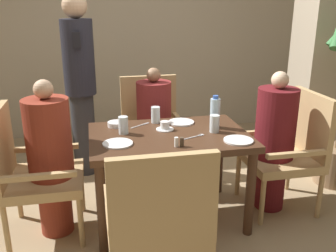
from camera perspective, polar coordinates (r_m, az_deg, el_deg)
ground_plane at (r=3.14m, az=0.15°, el=-13.70°), size 16.00×16.00×0.00m
wall_back at (r=4.89m, az=-5.47°, el=15.18°), size 8.00×0.06×2.80m
pillar_stone at (r=4.17m, az=22.50°, el=12.67°), size 0.44×0.44×2.70m
dining_table at (r=2.86m, az=0.16°, el=-3.15°), size 1.19×0.80×0.72m
chair_left_side at (r=2.88m, az=-20.33°, el=-6.23°), size 0.56×0.56×0.98m
diner_in_left_chair at (r=2.83m, az=-17.45°, el=-4.61°), size 0.32×0.32×1.17m
chair_far_side at (r=3.66m, az=-2.52°, el=0.16°), size 0.56×0.56×0.98m
diner_in_far_chair at (r=3.50m, az=-2.13°, el=0.13°), size 0.32×0.32×1.11m
chair_right_side at (r=3.25m, az=18.17°, el=-3.19°), size 0.56×0.56×0.98m
diner_in_right_chair at (r=3.15m, az=15.89°, el=-2.17°), size 0.32×0.32×1.17m
chair_near_corner at (r=2.13m, az=-1.54°, el=-14.09°), size 0.56×0.56×0.98m
standing_host at (r=3.70m, az=-13.23°, el=6.58°), size 0.30×0.33×1.75m
plate_main_left at (r=2.73m, az=10.68°, el=-2.16°), size 0.21×0.21×0.01m
plate_main_right at (r=3.08m, az=2.00°, el=0.59°), size 0.21×0.21×0.01m
plate_dessert_center at (r=2.64m, az=-7.67°, el=-2.67°), size 0.21×0.21×0.01m
teacup_with_saucer at (r=2.91m, az=-0.48°, el=-0.06°), size 0.14×0.14×0.07m
bowl_small at (r=3.02m, az=-7.92°, el=0.30°), size 0.14×0.14×0.04m
water_bottle at (r=2.96m, az=7.18°, el=2.02°), size 0.08×0.08×0.26m
glass_tall_near at (r=3.07m, az=-1.91°, el=1.72°), size 0.07×0.07×0.13m
glass_tall_mid at (r=2.83m, az=-6.83°, el=0.12°), size 0.07×0.07×0.13m
glass_tall_far at (r=2.87m, az=7.11°, el=0.36°), size 0.07×0.07×0.13m
salt_shaker at (r=2.57m, az=1.28°, el=-2.46°), size 0.03×0.03×0.07m
pepper_shaker at (r=2.58m, az=2.13°, el=-2.43°), size 0.03×0.03×0.07m
fork_beside_plate at (r=2.77m, az=4.28°, el=-1.58°), size 0.17×0.09×0.00m
knife_beside_plate at (r=3.03m, az=-4.14°, el=0.14°), size 0.16×0.12×0.00m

